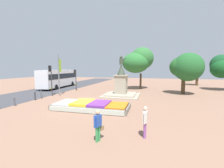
# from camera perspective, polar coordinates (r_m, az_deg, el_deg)

# --- Properties ---
(ground_plane) EXTENTS (85.16, 85.16, 0.00)m
(ground_plane) POSITION_cam_1_polar(r_m,az_deg,el_deg) (15.91, -11.19, -7.43)
(ground_plane) COLOR #8C6651
(street_asphalt_strip) EXTENTS (7.17, 74.51, 0.01)m
(street_asphalt_strip) POSITION_cam_1_polar(r_m,az_deg,el_deg) (22.06, -34.81, -4.63)
(street_asphalt_strip) COLOR #3D3D42
(street_asphalt_strip) RESTS_ON ground_plane
(flower_planter) EXTENTS (6.91, 3.00, 0.67)m
(flower_planter) POSITION_cam_1_polar(r_m,az_deg,el_deg) (13.76, -8.03, -8.28)
(flower_planter) COLOR #38281C
(flower_planter) RESTS_ON ground_plane
(statue_monument) EXTENTS (4.75, 4.75, 5.29)m
(statue_monument) POSITION_cam_1_polar(r_m,az_deg,el_deg) (19.86, 3.48, -1.05)
(statue_monument) COLOR gray
(statue_monument) RESTS_ON ground_plane
(traffic_light_mid_block) EXTENTS (0.42, 0.31, 4.03)m
(traffic_light_mid_block) POSITION_cam_1_polar(r_m,az_deg,el_deg) (21.33, -22.31, 3.11)
(traffic_light_mid_block) COLOR #2D2D33
(traffic_light_mid_block) RESTS_ON ground_plane
(traffic_light_far_corner) EXTENTS (0.42, 0.31, 3.45)m
(traffic_light_far_corner) POSITION_cam_1_polar(r_m,az_deg,el_deg) (25.61, -13.78, 2.96)
(traffic_light_far_corner) COLOR #2D2D33
(traffic_light_far_corner) RESTS_ON ground_plane
(banner_pole) EXTENTS (0.14, 0.70, 5.51)m
(banner_pole) POSITION_cam_1_polar(r_m,az_deg,el_deg) (21.15, -19.54, 3.68)
(banner_pole) COLOR slate
(banner_pole) RESTS_ON ground_plane
(city_bus) EXTENTS (2.91, 9.86, 3.35)m
(city_bus) POSITION_cam_1_polar(r_m,az_deg,el_deg) (30.07, -19.70, 2.34)
(city_bus) COLOR silver
(city_bus) RESTS_ON ground_plane
(pedestrian_with_handbag) EXTENTS (0.36, 0.71, 1.60)m
(pedestrian_with_handbag) POSITION_cam_1_polar(r_m,az_deg,el_deg) (7.75, -5.32, -14.97)
(pedestrian_with_handbag) COLOR #338C4C
(pedestrian_with_handbag) RESTS_ON ground_plane
(pedestrian_near_planter) EXTENTS (0.25, 0.57, 1.68)m
(pedestrian_near_planter) POSITION_cam_1_polar(r_m,az_deg,el_deg) (8.27, 12.49, -13.15)
(pedestrian_near_planter) COLOR #8C4C99
(pedestrian_near_planter) RESTS_ON ground_plane
(kerb_bollard_mid_a) EXTENTS (0.17, 0.17, 0.91)m
(kerb_bollard_mid_a) POSITION_cam_1_polar(r_m,az_deg,el_deg) (17.47, -33.16, -5.49)
(kerb_bollard_mid_a) COLOR #4C5156
(kerb_bollard_mid_a) RESTS_ON ground_plane
(kerb_bollard_mid_b) EXTENTS (0.15, 0.15, 0.99)m
(kerb_bollard_mid_b) POSITION_cam_1_polar(r_m,az_deg,el_deg) (19.42, -27.28, -3.99)
(kerb_bollard_mid_b) COLOR #2D2D33
(kerb_bollard_mid_b) RESTS_ON ground_plane
(kerb_bollard_north) EXTENTS (0.17, 0.17, 1.00)m
(kerb_bollard_north) POSITION_cam_1_polar(r_m,az_deg,el_deg) (20.09, -25.37, -3.57)
(kerb_bollard_north) COLOR #4C5156
(kerb_bollard_north) RESTS_ON ground_plane
(park_tree_behind_statue) EXTENTS (3.22, 3.47, 5.20)m
(park_tree_behind_statue) POSITION_cam_1_polar(r_m,az_deg,el_deg) (37.13, 29.53, 5.05)
(park_tree_behind_statue) COLOR #4C3823
(park_tree_behind_statue) RESTS_ON ground_plane
(park_tree_far_right) EXTENTS (4.38, 3.93, 5.77)m
(park_tree_far_right) POSITION_cam_1_polar(r_m,az_deg,el_deg) (23.14, 26.38, 5.78)
(park_tree_far_right) COLOR #4C3823
(park_tree_far_right) RESTS_ON ground_plane
(park_tree_street_side) EXTENTS (5.28, 4.95, 7.27)m
(park_tree_street_side) POSITION_cam_1_polar(r_m,az_deg,el_deg) (26.57, 10.11, 8.71)
(park_tree_street_side) COLOR #4C3823
(park_tree_street_side) RESTS_ON ground_plane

